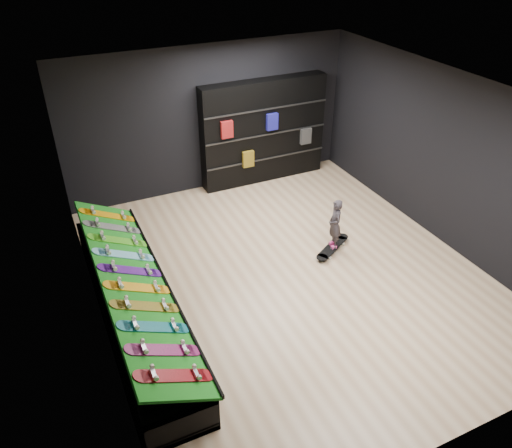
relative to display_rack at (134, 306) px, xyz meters
name	(u,v)px	position (x,y,z in m)	size (l,w,h in m)	color
floor	(288,274)	(2.55, 0.00, -0.25)	(6.00, 7.00, 0.01)	beige
ceiling	(296,97)	(2.55, 0.00, 2.75)	(6.00, 7.00, 0.01)	white
wall_back	(210,119)	(2.55, 3.50, 1.25)	(6.00, 0.02, 3.00)	black
wall_front	(465,354)	(2.55, -3.50, 1.25)	(6.00, 0.02, 3.00)	black
wall_left	(87,243)	(-0.45, 0.00, 1.25)	(0.02, 7.00, 3.00)	black
wall_right	(445,159)	(5.55, 0.00, 1.25)	(0.02, 7.00, 3.00)	black
display_rack	(134,306)	(0.00, 0.00, 0.00)	(0.90, 4.50, 0.50)	black
turf_ramp	(134,280)	(0.05, 0.00, 0.46)	(1.00, 4.50, 0.04)	#106911
back_shelving	(263,131)	(3.69, 3.32, 0.86)	(2.77, 0.32, 2.22)	black
floor_skateboard	(332,248)	(3.58, 0.26, -0.21)	(0.98, 0.22, 0.09)	black
child	(334,233)	(3.58, 0.26, 0.12)	(0.21, 0.15, 0.55)	black
display_board_0	(174,376)	(0.06, -1.90, 0.49)	(0.98, 0.22, 0.09)	red
display_board_1	(164,350)	(0.06, -1.48, 0.49)	(0.98, 0.22, 0.09)	#E5198C
display_board_2	(154,327)	(0.06, -1.06, 0.49)	(0.98, 0.22, 0.09)	#0C8C99
display_board_3	(146,306)	(0.06, -0.63, 0.49)	(0.98, 0.22, 0.09)	yellow
display_board_4	(138,287)	(0.06, -0.21, 0.49)	(0.98, 0.22, 0.09)	orange
display_board_5	(131,270)	(0.06, 0.21, 0.49)	(0.98, 0.22, 0.09)	purple
display_board_6	(124,255)	(0.06, 0.63, 0.49)	(0.98, 0.22, 0.09)	#0CB2E5
display_board_7	(118,240)	(0.06, 1.06, 0.49)	(0.98, 0.22, 0.09)	green
display_board_8	(113,227)	(0.06, 1.48, 0.49)	(0.98, 0.22, 0.09)	black
display_board_9	(108,215)	(0.06, 1.90, 0.49)	(0.98, 0.22, 0.09)	yellow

